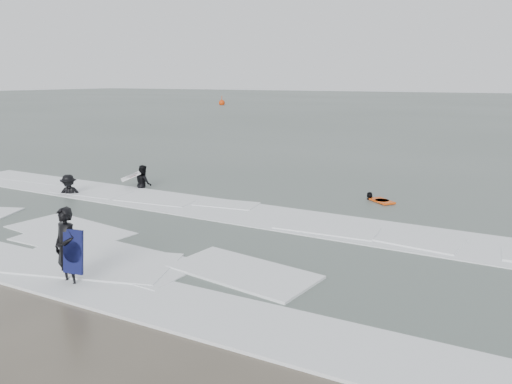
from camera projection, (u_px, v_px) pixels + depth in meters
The scene contains 9 objects.
ground at pixel (147, 285), 11.00m from camera, with size 320.00×320.00×0.00m, color brown.
sea at pixel (483, 106), 79.34m from camera, with size 320.00×320.00×0.00m, color #47544C.
surfer_centre at pixel (70, 285), 10.98m from camera, with size 0.65×0.43×1.79m, color black.
surfer_wading at pixel (144, 189), 20.53m from camera, with size 0.75×0.59×1.55m, color black.
surfer_breaker at pixel (69, 196), 19.29m from camera, with size 1.09×0.63×1.69m, color black.
surfer_right_near at pixel (370, 201), 18.48m from camera, with size 0.88×0.36×1.50m, color black.
surf_foam at pixel (234, 237), 14.15m from camera, with size 30.03×9.06×0.09m.
bodyboards at pixel (213, 201), 16.44m from camera, with size 10.69×11.25×1.25m.
buoy at pixel (222, 103), 83.63m from camera, with size 1.00×1.00×1.65m.
Camera 1 is at (7.05, -7.84, 4.45)m, focal length 35.00 mm.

